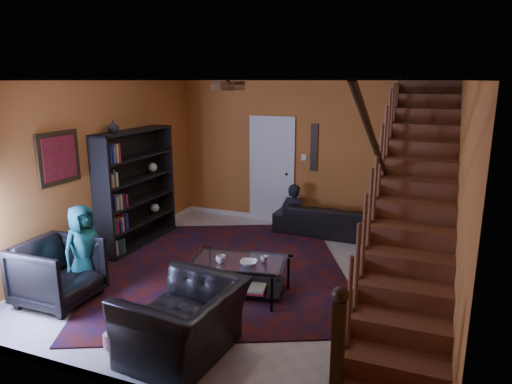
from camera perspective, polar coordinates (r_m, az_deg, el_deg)
floor at (r=6.78m, az=-0.26°, el=-10.63°), size 5.50×5.50×0.00m
room at (r=8.40m, az=-5.35°, el=-5.38°), size 5.50×5.50×5.50m
staircase at (r=5.90m, az=19.24°, el=-0.76°), size 0.95×5.02×3.18m
bookshelf at (r=8.09m, az=-14.65°, el=0.22°), size 0.35×1.80×2.00m
door at (r=9.14m, az=2.00°, el=2.59°), size 0.82×0.05×2.05m
framed_picture at (r=6.93m, az=-23.44°, el=3.93°), size 0.04×0.74×0.74m
wall_hanging at (r=8.81m, az=7.28°, el=5.53°), size 0.14×0.03×0.90m
ceiling_fixture at (r=5.43m, az=-3.51°, el=13.12°), size 0.40×0.40×0.10m
rug at (r=7.09m, az=-4.32°, el=-9.43°), size 5.01×5.26×0.02m
sofa at (r=8.59m, az=8.86°, el=-3.44°), size 1.92×0.79×0.56m
armchair_left at (r=6.43m, az=-23.51°, el=-9.20°), size 0.92×0.90×0.83m
armchair_right at (r=4.94m, az=-9.05°, el=-15.73°), size 1.13×1.26×0.76m
person_adult_a at (r=8.81m, az=4.73°, el=-3.25°), size 0.53×0.38×1.35m
person_adult_b at (r=8.52m, az=15.20°, el=-4.43°), size 0.66×0.52×1.31m
person_child at (r=6.54m, az=-20.78°, el=-6.71°), size 0.52×0.67×1.22m
coffee_table at (r=6.20m, az=-2.22°, el=-10.24°), size 1.36×0.95×0.48m
cup_a at (r=6.03m, az=-4.41°, el=-8.38°), size 0.15×0.15×0.10m
cup_b at (r=6.03m, az=1.01°, el=-8.41°), size 0.12×0.12×0.09m
bowl at (r=5.97m, az=-0.92°, el=-8.83°), size 0.26×0.26×0.05m
vase at (r=7.52m, az=-17.43°, el=7.79°), size 0.18×0.18×0.19m
popcorn_bucket at (r=5.37m, az=-17.85°, el=-17.22°), size 0.16×0.16×0.15m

